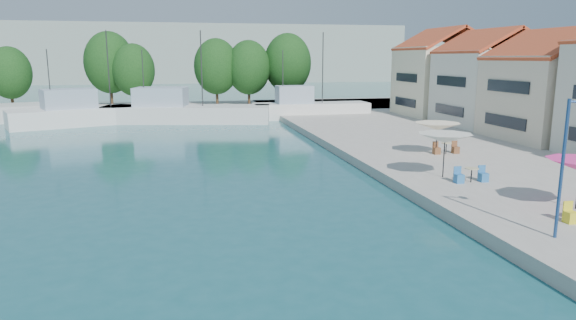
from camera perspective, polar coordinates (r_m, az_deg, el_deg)
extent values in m
cube|color=#A29C93|center=(42.62, 27.61, 1.01)|extent=(32.00, 92.00, 0.60)
cube|color=#A29C93|center=(69.58, -14.51, 5.46)|extent=(90.00, 16.00, 0.60)
cube|color=gray|center=(164.10, -21.25, 10.94)|extent=(180.00, 40.00, 16.00)
cube|color=gray|center=(187.70, 1.82, 11.03)|extent=(140.00, 40.00, 12.00)
cube|color=beige|center=(45.79, 27.58, 6.13)|extent=(8.60, 8.50, 6.50)
pyramid|color=#C3412B|center=(45.72, 28.17, 12.43)|extent=(9.00, 8.80, 1.80)
cube|color=silver|center=(53.00, 21.41, 7.44)|extent=(8.00, 8.50, 7.00)
pyramid|color=#C3412B|center=(52.98, 21.84, 13.16)|extent=(8.40, 8.80, 1.80)
cube|color=#F0E6C0|center=(60.70, 16.74, 8.38)|extent=(8.60, 8.50, 7.50)
pyramid|color=#C3412B|center=(60.71, 17.05, 13.61)|extent=(9.00, 8.80, 1.80)
cube|color=white|center=(58.54, -20.61, 4.45)|extent=(17.30, 10.37, 2.20)
cube|color=#95A6B8|center=(57.82, -23.20, 6.28)|extent=(5.96, 5.02, 2.00)
cylinder|color=#2D2D2D|center=(58.63, -19.34, 9.55)|extent=(0.12, 0.12, 8.00)
cylinder|color=#2D2D2D|center=(57.42, -25.02, 8.11)|extent=(0.10, 0.10, 6.00)
cube|color=silver|center=(57.34, -11.21, 4.83)|extent=(18.62, 8.26, 2.20)
cube|color=#95A6B8|center=(57.71, -13.95, 6.85)|extent=(6.03, 4.63, 2.00)
cylinder|color=#2D2D2D|center=(56.69, -9.59, 9.98)|extent=(0.12, 0.12, 8.00)
cylinder|color=#2D2D2D|center=(58.05, -15.79, 8.76)|extent=(0.10, 0.10, 6.00)
cube|color=silver|center=(60.04, 2.58, 5.32)|extent=(13.47, 3.61, 2.20)
cube|color=#95A6B8|center=(59.36, 0.71, 7.29)|extent=(4.05, 2.72, 2.00)
cylinder|color=#2D2D2D|center=(60.08, 3.88, 10.18)|extent=(0.12, 0.12, 8.00)
cylinder|color=#2D2D2D|center=(58.95, -0.58, 9.21)|extent=(0.10, 0.10, 6.00)
cylinder|color=#3F2B19|center=(73.99, -28.34, 6.38)|extent=(0.36, 0.36, 3.45)
ellipsoid|color=#103412|center=(73.86, -28.54, 8.51)|extent=(5.25, 5.25, 6.56)
cylinder|color=#3F2B19|center=(74.76, -19.06, 7.51)|extent=(0.36, 0.36, 4.39)
ellipsoid|color=#103412|center=(74.65, -19.23, 10.19)|extent=(6.67, 6.67, 8.33)
cylinder|color=#3F2B19|center=(72.20, -16.66, 7.25)|extent=(0.36, 0.36, 3.65)
ellipsoid|color=#103412|center=(72.08, -16.79, 9.56)|extent=(5.55, 5.55, 6.94)
cylinder|color=#3F2B19|center=(71.55, -7.90, 7.71)|extent=(0.36, 0.36, 3.98)
ellipsoid|color=#103412|center=(71.42, -7.97, 10.26)|extent=(6.05, 6.05, 7.56)
cylinder|color=#3F2B19|center=(71.16, -4.36, 7.72)|extent=(0.36, 0.36, 3.87)
ellipsoid|color=#103412|center=(71.04, -4.39, 10.22)|extent=(5.89, 5.89, 7.36)
cylinder|color=#3F2B19|center=(72.56, -0.05, 8.00)|extent=(0.36, 0.36, 4.31)
ellipsoid|color=#103412|center=(72.44, -0.05, 10.72)|extent=(6.56, 6.56, 8.19)
cylinder|color=black|center=(28.84, 16.94, 0.48)|extent=(0.06, 0.06, 2.40)
cone|color=silver|center=(28.68, 17.05, 2.34)|extent=(2.94, 2.94, 0.50)
cylinder|color=black|center=(35.52, 16.19, 2.29)|extent=(0.06, 0.06, 2.15)
cone|color=#FEEBC5|center=(35.41, 16.26, 3.60)|extent=(3.02, 3.02, 0.50)
cube|color=yellow|center=(23.06, 28.88, -5.59)|extent=(0.42, 0.42, 0.46)
cylinder|color=black|center=(28.28, 19.70, -1.62)|extent=(0.06, 0.06, 0.74)
cylinder|color=#B7B086|center=(28.21, 19.75, -0.88)|extent=(0.70, 0.70, 0.04)
cube|color=#2A6BAA|center=(28.69, 20.87, -1.81)|extent=(0.42, 0.42, 0.46)
cube|color=#2A6BAA|center=(27.96, 18.46, -1.98)|extent=(0.42, 0.42, 0.46)
cylinder|color=black|center=(36.12, 17.16, 1.24)|extent=(0.06, 0.06, 0.74)
cylinder|color=#B7B086|center=(36.06, 17.20, 1.82)|extent=(0.70, 0.70, 0.04)
cube|color=brown|center=(36.49, 18.11, 1.06)|extent=(0.42, 0.42, 0.46)
cube|color=brown|center=(35.81, 16.17, 0.99)|extent=(0.42, 0.42, 0.46)
cylinder|color=navy|center=(20.44, 28.15, -0.98)|extent=(0.12, 0.12, 5.00)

